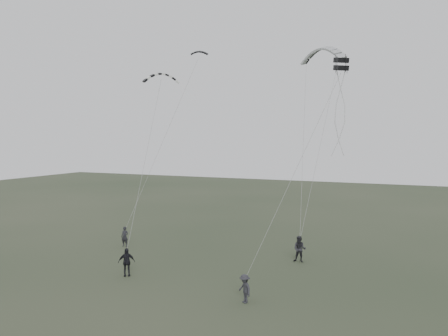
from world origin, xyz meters
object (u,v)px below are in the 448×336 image
at_px(flyer_far, 245,289).
at_px(kite_pale_large, 322,48).
at_px(flyer_left, 125,237).
at_px(kite_box, 341,64).
at_px(kite_striped, 161,74).
at_px(flyer_center, 126,262).
at_px(flyer_right, 300,249).
at_px(kite_dark_small, 199,52).

distance_m(flyer_far, kite_pale_large, 24.07).
height_order(flyer_left, kite_box, kite_box).
height_order(flyer_far, kite_striped, kite_striped).
distance_m(kite_pale_large, kite_striped, 14.86).
bearing_deg(kite_striped, kite_box, -55.15).
bearing_deg(flyer_far, flyer_center, -150.10).
xyz_separation_m(flyer_center, kite_pale_large, (9.93, 16.05, 16.48)).
bearing_deg(flyer_far, flyer_right, 122.59).
relative_size(flyer_left, flyer_center, 0.90).
bearing_deg(flyer_center, kite_pale_large, 19.29).
relative_size(flyer_left, flyer_right, 0.87).
bearing_deg(kite_box, flyer_left, 132.40).
xyz_separation_m(kite_dark_small, kite_pale_large, (10.68, 3.42, 0.08)).
height_order(kite_dark_small, kite_box, kite_dark_small).
xyz_separation_m(flyer_right, kite_pale_large, (-0.10, 8.10, 16.44)).
relative_size(kite_dark_small, kite_striped, 0.55).
xyz_separation_m(kite_dark_small, kite_striped, (-0.38, -6.09, -2.81)).
bearing_deg(flyer_far, kite_dark_small, 163.46).
xyz_separation_m(flyer_right, flyer_far, (-0.93, -9.30, -0.17)).
height_order(flyer_right, flyer_far, flyer_right).
distance_m(flyer_right, kite_box, 14.37).
xyz_separation_m(flyer_far, kite_dark_small, (-9.85, 13.98, 16.53)).
height_order(flyer_far, kite_box, kite_box).
bearing_deg(kite_box, kite_striped, 129.46).
xyz_separation_m(flyer_left, flyer_right, (15.03, 1.32, 0.13)).
height_order(flyer_center, kite_box, kite_box).
bearing_deg(kite_box, kite_pale_large, 70.67).
bearing_deg(flyer_right, kite_box, -58.67).
bearing_deg(kite_box, flyer_far, -175.96).
bearing_deg(kite_dark_small, kite_box, -57.38).
bearing_deg(kite_box, flyer_right, 88.44).
relative_size(kite_dark_small, kite_box, 2.19).
xyz_separation_m(flyer_left, kite_pale_large, (14.93, 9.43, 16.58)).
relative_size(flyer_right, kite_box, 2.70).
bearing_deg(kite_dark_small, flyer_far, -76.70).
distance_m(kite_dark_small, kite_pale_large, 11.21).
relative_size(flyer_center, kite_pale_large, 0.44).
relative_size(flyer_center, kite_box, 2.61).
bearing_deg(flyer_left, kite_pale_large, 21.85).
bearing_deg(flyer_right, kite_dark_small, 154.72).
distance_m(kite_pale_large, kite_box, 14.71).
relative_size(flyer_left, kite_dark_small, 1.07).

